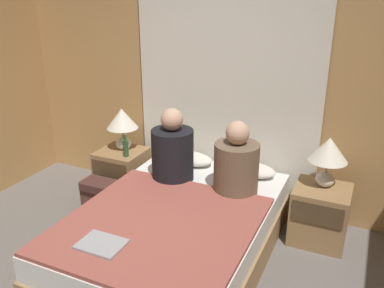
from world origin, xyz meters
TOP-DOWN VIEW (x-y plane):
  - wall_back at (0.00, 1.91)m, footprint 4.74×0.06m
  - curtain_panel at (0.00, 1.85)m, footprint 2.06×0.02m
  - bed at (0.00, 0.76)m, footprint 1.44×2.07m
  - nightstand_left at (-1.04, 1.52)m, footprint 0.47×0.46m
  - nightstand_right at (1.04, 1.52)m, footprint 0.47×0.46m
  - lamp_left at (-1.04, 1.58)m, footprint 0.33×0.33m
  - lamp_right at (1.04, 1.58)m, footprint 0.33×0.33m
  - pillow_left at (-0.32, 1.61)m, footprint 0.57×0.29m
  - pillow_right at (0.32, 1.61)m, footprint 0.57×0.29m
  - blanket_on_bed at (0.00, 0.48)m, footprint 1.38×1.45m
  - person_left_in_bed at (-0.27, 1.24)m, footprint 0.38×0.38m
  - person_right_in_bed at (0.34, 1.24)m, footprint 0.39×0.39m
  - beer_bottle_on_left_stand at (-0.91, 1.42)m, footprint 0.06×0.06m
  - laptop_on_bed at (-0.22, 0.07)m, footprint 0.31×0.23m
  - backpack_on_floor at (-1.03, 1.11)m, footprint 0.34×0.22m

SIDE VIEW (x-z plane):
  - backpack_on_floor at x=-1.03m, z-range 0.02..0.36m
  - bed at x=0.00m, z-range 0.00..0.46m
  - nightstand_left at x=-1.04m, z-range 0.00..0.51m
  - nightstand_right at x=1.04m, z-range 0.00..0.51m
  - blanket_on_bed at x=0.00m, z-range 0.47..0.50m
  - laptop_on_bed at x=-0.22m, z-range 0.50..0.51m
  - pillow_left at x=-0.32m, z-range 0.47..0.59m
  - pillow_right at x=0.32m, z-range 0.47..0.59m
  - beer_bottle_on_left_stand at x=-0.91m, z-range 0.49..0.72m
  - person_right_in_bed at x=0.34m, z-range 0.40..1.04m
  - person_left_in_bed at x=-0.27m, z-range 0.40..1.08m
  - lamp_left at x=-1.04m, z-range 0.59..1.04m
  - lamp_right at x=1.04m, z-range 0.59..1.04m
  - curtain_panel at x=0.00m, z-range 0.00..2.34m
  - wall_back at x=0.00m, z-range 0.00..2.50m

